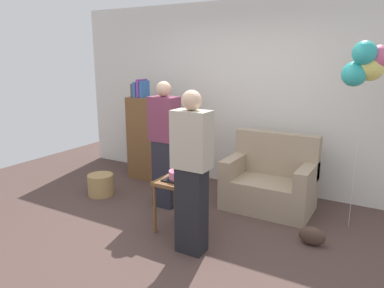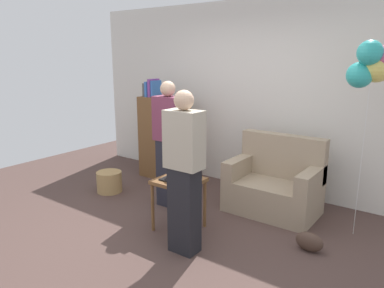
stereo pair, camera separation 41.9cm
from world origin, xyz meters
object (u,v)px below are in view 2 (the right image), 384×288
(birthday_cake, at_px, (179,175))
(bookshelf, at_px, (164,137))
(wicker_basket, at_px, (109,182))
(person_holding_cake, at_px, (184,173))
(person_blowing_candles, at_px, (169,144))
(couch, at_px, (275,185))
(side_table, at_px, (179,187))
(handbag, at_px, (309,242))
(balloon_bunch, at_px, (373,64))

(birthday_cake, bearing_deg, bookshelf, 135.53)
(wicker_basket, bearing_deg, person_holding_cake, -19.74)
(person_holding_cake, bearing_deg, wicker_basket, -17.55)
(person_blowing_candles, distance_m, person_holding_cake, 1.20)
(couch, xyz_separation_m, bookshelf, (-1.98, 0.19, 0.33))
(birthday_cake, xyz_separation_m, wicker_basket, (-1.54, 0.33, -0.50))
(person_blowing_candles, xyz_separation_m, person_holding_cake, (0.88, -0.82, 0.00))
(couch, xyz_separation_m, side_table, (-0.66, -1.10, 0.16))
(birthday_cake, relative_size, person_holding_cake, 0.20)
(side_table, distance_m, person_holding_cake, 0.59)
(couch, distance_m, person_blowing_candles, 1.44)
(couch, bearing_deg, person_holding_cake, -102.29)
(couch, relative_size, handbag, 3.93)
(bookshelf, height_order, birthday_cake, bookshelf)
(wicker_basket, relative_size, balloon_bunch, 0.17)
(person_blowing_candles, height_order, wicker_basket, person_blowing_candles)
(wicker_basket, bearing_deg, bookshelf, 76.90)
(birthday_cake, height_order, person_blowing_candles, person_blowing_candles)
(person_blowing_candles, height_order, person_holding_cake, same)
(couch, relative_size, bookshelf, 0.70)
(bookshelf, distance_m, balloon_bunch, 3.21)
(handbag, bearing_deg, birthday_cake, -164.16)
(handbag, bearing_deg, person_blowing_candles, 177.59)
(birthday_cake, bearing_deg, couch, 58.96)
(person_blowing_candles, relative_size, balloon_bunch, 0.78)
(person_blowing_candles, relative_size, handbag, 5.82)
(couch, bearing_deg, birthday_cake, -121.04)
(person_holding_cake, distance_m, balloon_bunch, 2.18)
(couch, height_order, person_blowing_candles, person_blowing_candles)
(birthday_cake, bearing_deg, handbag, 15.84)
(person_blowing_candles, xyz_separation_m, wicker_basket, (-1.01, -0.14, -0.68))
(handbag, bearing_deg, side_table, -164.16)
(birthday_cake, bearing_deg, balloon_bunch, 32.78)
(couch, distance_m, side_table, 1.30)
(couch, distance_m, balloon_bunch, 1.80)
(person_blowing_candles, bearing_deg, side_table, -48.15)
(bookshelf, xyz_separation_m, balloon_bunch, (2.97, -0.23, 1.18))
(bookshelf, relative_size, balloon_bunch, 0.76)
(bookshelf, bearing_deg, person_holding_cake, -44.67)
(wicker_basket, bearing_deg, handbag, 1.25)
(person_holding_cake, height_order, wicker_basket, person_holding_cake)
(couch, distance_m, birthday_cake, 1.32)
(wicker_basket, bearing_deg, couch, 19.43)
(birthday_cake, distance_m, person_blowing_candles, 0.73)
(wicker_basket, height_order, balloon_bunch, balloon_bunch)
(bookshelf, xyz_separation_m, handbag, (2.69, -0.90, -0.57))
(balloon_bunch, bearing_deg, wicker_basket, -166.98)
(couch, xyz_separation_m, wicker_basket, (-2.21, -0.78, -0.19))
(couch, relative_size, person_holding_cake, 0.67)
(wicker_basket, bearing_deg, balloon_bunch, 13.02)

